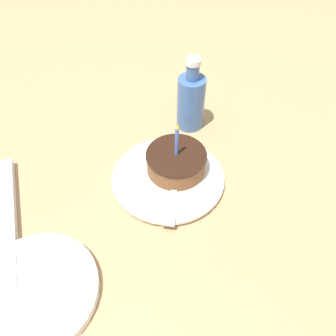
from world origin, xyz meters
The scene contains 6 objects.
ground_plane centered at (0.00, 0.00, -0.02)m, with size 2.40×2.40×0.04m.
plate centered at (-0.01, -0.02, 0.01)m, with size 0.23×0.23×0.02m.
cake_slice centered at (0.00, -0.04, 0.04)m, with size 0.12×0.12×0.12m.
fork centered at (-0.06, -0.02, 0.02)m, with size 0.16×0.10×0.00m.
bottle centered at (0.14, -0.13, 0.07)m, with size 0.06×0.06×0.17m.
side_plate centered at (-0.16, 0.25, 0.01)m, with size 0.20×0.20×0.02m.
Camera 1 is at (-0.42, 0.12, 0.52)m, focal length 35.00 mm.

